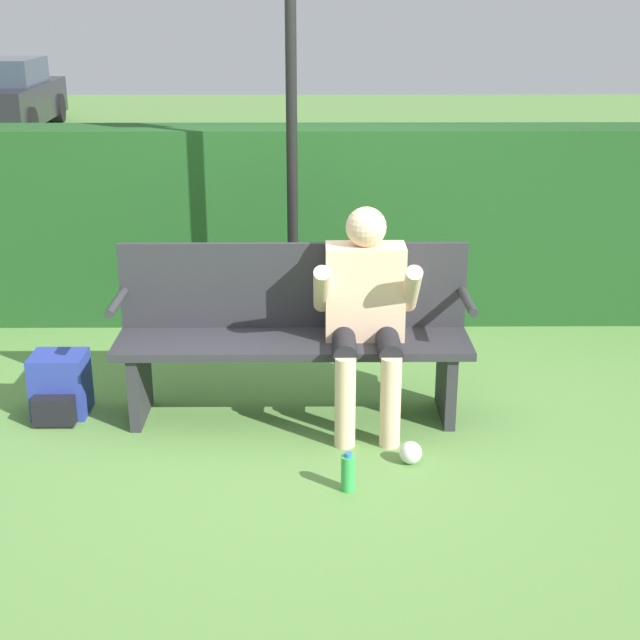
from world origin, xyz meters
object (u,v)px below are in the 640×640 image
person_seated (366,306)px  signpost (292,121)px  water_bottle (348,473)px  backpack (60,387)px  park_bench (293,330)px  parked_car (0,97)px

person_seated → signpost: 1.40m
signpost → water_bottle: bearing=-80.7°
person_seated → backpack: (-1.73, 0.08, -0.51)m
park_bench → backpack: bearing=-178.4°
backpack → water_bottle: backpack is taller
backpack → parked_car: (-4.44, 12.55, 0.46)m
parked_car → park_bench: bearing=-159.4°
park_bench → water_bottle: (0.28, -0.90, -0.40)m
water_bottle → parked_car: 14.73m
backpack → signpost: 2.12m
water_bottle → signpost: size_ratio=0.07×
backpack → signpost: size_ratio=0.13×
park_bench → person_seated: size_ratio=1.63×
park_bench → backpack: 1.37m
park_bench → water_bottle: size_ratio=9.78×
park_bench → parked_car: parked_car is taller
signpost → parked_car: size_ratio=0.63×
person_seated → parked_car: (-6.16, 12.64, -0.05)m
person_seated → parked_car: parked_car is taller
park_bench → signpost: size_ratio=0.73×
backpack → signpost: (1.31, 0.94, 1.37)m
person_seated → water_bottle: person_seated is taller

